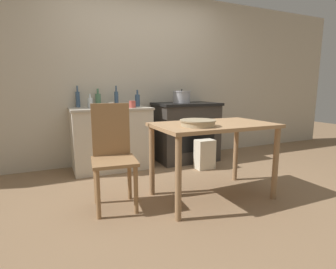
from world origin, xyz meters
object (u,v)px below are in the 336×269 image
at_px(work_table, 213,134).
at_px(bottle_center_left, 116,99).
at_px(chair, 113,153).
at_px(cup_mid_right, 132,104).
at_px(bottle_far_left, 90,103).
at_px(bottle_left, 98,100).
at_px(stove, 186,132).
at_px(flour_sack, 205,154).
at_px(bottle_mid_left, 137,100).
at_px(bottle_center, 78,99).
at_px(stock_pot, 182,97).
at_px(cup_center_right, 111,105).
at_px(mixing_bowl_large, 198,123).

xyz_separation_m(work_table, bottle_center_left, (-0.60, 1.59, 0.31)).
distance_m(chair, cup_mid_right, 1.22).
relative_size(bottle_far_left, bottle_left, 0.74).
bearing_deg(stove, bottle_left, 169.10).
height_order(flour_sack, bottle_far_left, bottle_far_left).
bearing_deg(cup_mid_right, work_table, -69.94).
distance_m(bottle_mid_left, bottle_center, 0.83).
height_order(stove, stock_pot, stock_pot).
bearing_deg(bottle_center, chair, -84.04).
xyz_separation_m(bottle_center, cup_center_right, (0.40, -0.27, -0.08)).
distance_m(flour_sack, mixing_bowl_large, 1.35).
xyz_separation_m(bottle_left, cup_mid_right, (0.39, -0.39, -0.05)).
bearing_deg(stock_pot, bottle_mid_left, 171.30).
xyz_separation_m(bottle_left, bottle_center_left, (0.25, -0.06, 0.02)).
xyz_separation_m(stove, mixing_bowl_large, (-0.68, -1.51, 0.36)).
height_order(bottle_left, bottle_center_left, bottle_center_left).
bearing_deg(flour_sack, stock_pot, 100.88).
bearing_deg(bottle_mid_left, cup_center_right, -165.28).
height_order(work_table, flour_sack, work_table).
distance_m(cup_center_right, cup_mid_right, 0.29).
distance_m(stock_pot, bottle_far_left, 1.35).
relative_size(bottle_left, bottle_center_left, 0.86).
relative_size(mixing_bowl_large, bottle_center_left, 1.13).
bearing_deg(bottle_mid_left, bottle_center_left, 162.63).
relative_size(stove, cup_mid_right, 10.17).
xyz_separation_m(chair, cup_center_right, (0.25, 1.16, 0.38)).
bearing_deg(bottle_left, bottle_mid_left, -15.56).
bearing_deg(stove, mixing_bowl_large, -114.40).
bearing_deg(bottle_far_left, work_table, -55.89).
xyz_separation_m(stove, cup_center_right, (-1.16, -0.01, 0.45)).
relative_size(mixing_bowl_large, cup_center_right, 4.00).
bearing_deg(bottle_mid_left, work_table, -78.24).
relative_size(stove, bottle_far_left, 5.06).
relative_size(work_table, mixing_bowl_large, 3.55).
bearing_deg(mixing_bowl_large, cup_mid_right, 98.78).
distance_m(stock_pot, mixing_bowl_large, 1.63).
bearing_deg(cup_center_right, work_table, -62.45).
xyz_separation_m(bottle_mid_left, bottle_center_left, (-0.29, 0.09, 0.02)).
bearing_deg(cup_center_right, bottle_center, 145.93).
bearing_deg(cup_center_right, bottle_far_left, 165.54).
xyz_separation_m(chair, bottle_mid_left, (0.66, 1.27, 0.43)).
bearing_deg(bottle_left, chair, -94.95).
relative_size(chair, cup_center_right, 11.70).
relative_size(mixing_bowl_large, bottle_far_left, 1.77).
height_order(work_table, stock_pot, stock_pot).
relative_size(flour_sack, mixing_bowl_large, 1.23).
bearing_deg(bottle_center, stove, -9.41).
xyz_separation_m(flour_sack, mixing_bowl_large, (-0.71, -0.98, 0.60)).
distance_m(stock_pot, bottle_center_left, 0.98).
bearing_deg(stove, bottle_center_left, 169.71).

